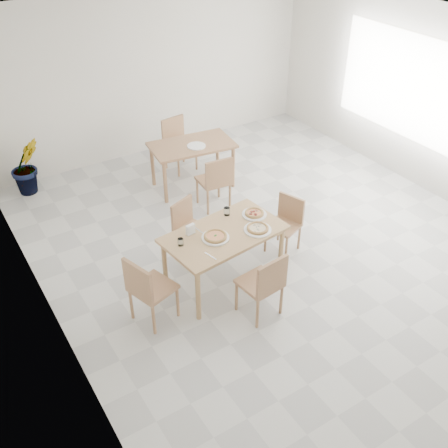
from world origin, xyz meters
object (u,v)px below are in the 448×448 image
chair_back_n (177,140)px  plate_empty (196,146)px  chair_east (286,220)px  tumbler_a (227,211)px  pizza_margherita (215,236)px  plate_pepperoni (254,214)px  second_table (192,150)px  pizza_pepperoni (254,213)px  plate_margherita (215,238)px  chair_west (147,287)px  pizza_mushroom (258,228)px  chair_south (265,282)px  main_table (224,238)px  napkin_holder (190,230)px  tumbler_b (181,242)px  potted_plant (27,166)px  chair_north (188,225)px  chair_back_s (216,179)px  plate_mushroom (258,230)px

chair_back_n → plate_empty: bearing=-103.4°
chair_east → tumbler_a: size_ratio=7.65×
pizza_margherita → plate_pepperoni: bearing=13.4°
second_table → pizza_pepperoni: bearing=-91.3°
plate_margherita → plate_pepperoni: (0.67, 0.16, 0.00)m
chair_west → plate_pepperoni: chair_west is taller
plate_empty → pizza_pepperoni: bearing=-99.4°
pizza_mushroom → chair_south: bearing=-117.7°
pizza_margherita → chair_back_n: size_ratio=0.32×
main_table → napkin_holder: napkin_holder is taller
tumbler_a → napkin_holder: 0.60m
tumbler_b → pizza_pepperoni: bearing=3.1°
plate_empty → potted_plant: (-2.31, 1.35, -0.30)m
pizza_pepperoni → chair_east: bearing=2.9°
chair_north → chair_east: size_ratio=1.03×
tumbler_b → chair_back_s: (1.36, 1.44, -0.29)m
pizza_mushroom → potted_plant: bearing=116.2°
chair_west → tumbler_a: 1.44m
chair_north → chair_back_n: 2.46m
chair_south → pizza_margherita: size_ratio=3.05×
napkin_holder → chair_north: bearing=55.9°
chair_north → pizza_pepperoni: size_ratio=2.57×
main_table → napkin_holder: bearing=146.2°
potted_plant → napkin_holder: bearing=-71.8°
chair_east → chair_back_n: chair_back_n is taller
chair_east → second_table: bearing=166.0°
plate_mushroom → tumbler_a: bearing=105.2°
chair_south → plate_pepperoni: chair_south is taller
main_table → chair_east: size_ratio=1.96×
chair_back_n → plate_empty: (-0.08, -0.80, 0.25)m
pizza_pepperoni → chair_back_n: bearing=81.6°
plate_mushroom → chair_west: bearing=178.6°
plate_margherita → pizza_margherita: pizza_margherita is taller
plate_margherita → plate_pepperoni: 0.69m
plate_pepperoni → napkin_holder: bearing=175.7°
chair_back_s → potted_plant: bearing=-37.0°
chair_south → chair_back_s: (0.75, 2.27, 0.00)m
napkin_holder → second_table: size_ratio=0.10×
chair_back_s → second_table: bearing=-88.3°
main_table → tumbler_b: tumbler_b is taller
chair_back_s → plate_empty: bearing=-90.3°
pizza_mushroom → plate_empty: bearing=78.0°
pizza_mushroom → chair_back_s: size_ratio=0.36×
chair_south → pizza_margherita: (-0.20, 0.72, 0.28)m
chair_east → plate_empty: 2.06m
plate_mushroom → chair_back_s: chair_back_s is taller
chair_east → tumbler_b: tumbler_b is taller
chair_south → pizza_margherita: bearing=-80.5°
tumbler_a → tumbler_b: bearing=-162.6°
chair_south → pizza_mushroom: 0.72m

